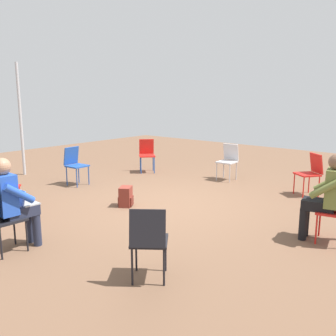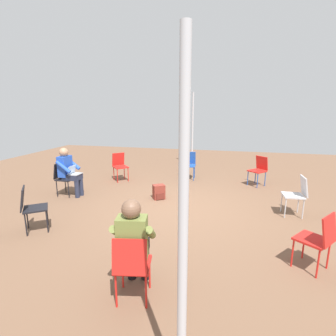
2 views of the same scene
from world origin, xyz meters
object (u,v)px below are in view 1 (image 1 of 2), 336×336
at_px(chair_southeast, 311,171).
at_px(person_in_olive, 327,193).
at_px(chair_northwest, 1,185).
at_px(chair_north, 75,163).
at_px(chair_southwest, 149,238).
at_px(backpack_near_laptop_user, 126,198).
at_px(chair_west, 0,217).
at_px(chair_northeast, 147,153).
at_px(person_with_laptop, 12,199).
at_px(chair_east, 228,159).

bearing_deg(chair_southeast, person_in_olive, 151.38).
height_order(chair_northwest, chair_north, same).
distance_m(chair_southwest, chair_northwest, 3.58).
relative_size(chair_northwest, backpack_near_laptop_user, 2.36).
bearing_deg(chair_west, backpack_near_laptop_user, 98.57).
distance_m(chair_southeast, chair_northwest, 5.82).
bearing_deg(chair_west, chair_southeast, 71.19).
distance_m(chair_northwest, chair_northeast, 4.14).
distance_m(chair_southwest, chair_north, 4.81).
relative_size(chair_southeast, person_with_laptop, 0.69).
bearing_deg(backpack_near_laptop_user, chair_northwest, 140.04).
distance_m(chair_southeast, chair_north, 5.02).
xyz_separation_m(chair_southwest, person_with_laptop, (-0.50, 1.92, 0.20)).
height_order(chair_southeast, chair_west, same).
relative_size(chair_southeast, chair_southwest, 1.00).
distance_m(chair_southwest, person_with_laptop, 2.00).
relative_size(chair_southwest, chair_east, 1.00).
xyz_separation_m(chair_west, backpack_near_laptop_user, (2.45, 0.29, -0.34)).
relative_size(chair_southwest, chair_north, 1.00).
bearing_deg(chair_southwest, chair_north, 115.42).
xyz_separation_m(chair_northeast, backpack_near_laptop_user, (-2.49, -1.80, -0.34)).
height_order(chair_west, chair_northwest, same).
height_order(chair_east, person_in_olive, person_in_olive).
distance_m(chair_west, chair_northwest, 1.84).
bearing_deg(chair_northwest, chair_west, 20.34).
bearing_deg(person_with_laptop, chair_north, 132.96).
height_order(chair_southwest, person_in_olive, person_in_olive).
height_order(chair_north, backpack_near_laptop_user, chair_north).
relative_size(chair_northeast, chair_north, 1.00).
relative_size(chair_southeast, chair_northwest, 1.00).
distance_m(chair_southeast, person_with_laptop, 5.56).
xyz_separation_m(chair_west, person_with_laptop, (0.17, -0.01, 0.20)).
bearing_deg(chair_southwest, person_with_laptop, 157.24).
height_order(chair_southwest, chair_northwest, same).
relative_size(chair_west, chair_northwest, 1.00).
relative_size(chair_north, chair_east, 1.00).
bearing_deg(chair_west, chair_north, 131.17).
height_order(chair_north, person_with_laptop, person_with_laptop).
distance_m(chair_southeast, person_in_olive, 2.50).
xyz_separation_m(chair_southeast, chair_northeast, (-0.40, 4.11, 0.00)).
xyz_separation_m(chair_east, person_in_olive, (-2.44, -3.00, 0.20)).
height_order(chair_southwest, chair_northeast, same).
bearing_deg(person_with_laptop, chair_west, -90.00).
distance_m(chair_northeast, chair_north, 2.09).
bearing_deg(chair_southeast, person_with_laptop, 106.36).
distance_m(chair_east, backpack_near_laptop_user, 3.09).
bearing_deg(chair_northwest, person_with_laptop, 25.32).
bearing_deg(chair_north, backpack_near_laptop_user, 75.31).
bearing_deg(chair_east, chair_southeast, 172.44).
bearing_deg(chair_southeast, chair_northwest, 88.56).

